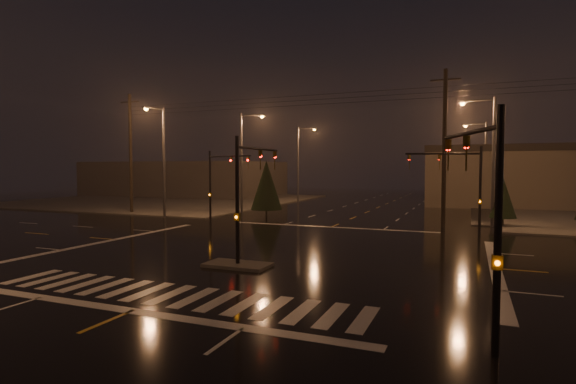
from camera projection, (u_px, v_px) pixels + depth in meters
name	position (u px, v px, depth m)	size (l,w,h in m)	color
ground	(273.00, 252.00, 24.39)	(140.00, 140.00, 0.00)	black
sidewalk_nw	(166.00, 200.00, 63.43)	(36.00, 36.00, 0.12)	#4C4A44
median_island	(238.00, 265.00, 20.69)	(3.00, 1.60, 0.15)	#4C4A44
crosswalk	(171.00, 294.00, 16.07)	(15.00, 2.60, 0.01)	beige
stop_bar_near	(132.00, 311.00, 14.22)	(16.00, 0.50, 0.01)	beige
stop_bar_far	(331.00, 227.00, 34.57)	(16.00, 0.50, 0.01)	beige
commercial_block	(186.00, 179.00, 76.27)	(30.00, 18.00, 5.60)	#3D3836
signal_mast_median	(247.00, 185.00, 21.35)	(0.25, 4.59, 6.00)	black
signal_mast_ne	(464.00, 179.00, 29.99)	(4.84, 1.86, 6.00)	black
signal_mast_nw	(218.00, 177.00, 37.14)	(4.84, 1.86, 6.00)	black
signal_mast_se	(485.00, 200.00, 11.33)	(1.55, 3.87, 6.00)	black
streetlight_1	(244.00, 156.00, 44.95)	(2.77, 0.32, 10.00)	#38383A
streetlight_2	(300.00, 159.00, 59.75)	(2.77, 0.32, 10.00)	#38383A
streetlight_3	(489.00, 152.00, 34.68)	(2.77, 0.32, 10.00)	#38383A
streetlight_4	(483.00, 158.00, 53.18)	(2.77, 0.32, 10.00)	#38383A
streetlight_5	(162.00, 154.00, 40.45)	(0.32, 2.77, 10.00)	#38383A
utility_pole_0	(131.00, 153.00, 45.30)	(2.20, 0.32, 12.00)	black
utility_pole_1	(444.00, 147.00, 34.01)	(2.20, 0.32, 12.00)	black
conifer_0	(503.00, 198.00, 34.61)	(1.98, 1.98, 3.79)	black
conifer_3	(266.00, 185.00, 41.63)	(2.92, 2.92, 5.27)	black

